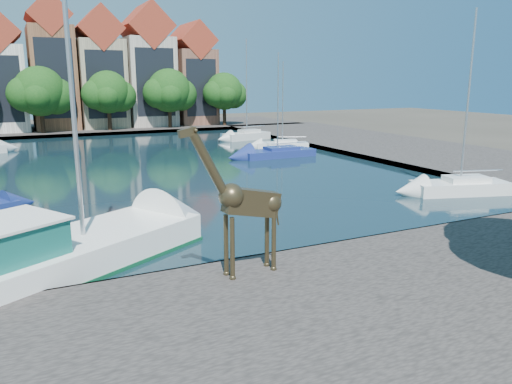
# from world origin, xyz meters

# --- Properties ---
(ground) EXTENTS (160.00, 160.00, 0.00)m
(ground) POSITION_xyz_m (0.00, 0.00, 0.00)
(ground) COLOR #38332B
(ground) RESTS_ON ground
(water_basin) EXTENTS (38.00, 50.00, 0.08)m
(water_basin) POSITION_xyz_m (0.00, 24.00, 0.04)
(water_basin) COLOR black
(water_basin) RESTS_ON ground
(near_quay) EXTENTS (50.00, 14.00, 0.50)m
(near_quay) POSITION_xyz_m (0.00, -7.00, 0.25)
(near_quay) COLOR #47413D
(near_quay) RESTS_ON ground
(far_quay) EXTENTS (60.00, 16.00, 0.50)m
(far_quay) POSITION_xyz_m (0.00, 56.00, 0.25)
(far_quay) COLOR #47413D
(far_quay) RESTS_ON ground
(right_quay) EXTENTS (14.00, 52.00, 0.50)m
(right_quay) POSITION_xyz_m (25.00, 24.00, 0.25)
(right_quay) COLOR #47413D
(right_quay) RESTS_ON ground
(townhouse_center) EXTENTS (5.44, 9.18, 16.93)m
(townhouse_center) POSITION_xyz_m (-4.00, 55.99, 8.36)
(townhouse_center) COLOR brown
(townhouse_center) RESTS_ON far_quay
(townhouse_east_inner) EXTENTS (5.94, 9.18, 15.79)m
(townhouse_east_inner) POSITION_xyz_m (2.00, 55.99, 7.73)
(townhouse_east_inner) COLOR tan
(townhouse_east_inner) RESTS_ON far_quay
(townhouse_east_mid) EXTENTS (6.43, 9.18, 16.65)m
(townhouse_east_mid) POSITION_xyz_m (8.50, 55.99, 8.10)
(townhouse_east_mid) COLOR #C0B3A4
(townhouse_east_mid) RESTS_ON far_quay
(townhouse_east_end) EXTENTS (5.44, 9.18, 14.43)m
(townhouse_east_end) POSITION_xyz_m (15.00, 55.99, 7.11)
(townhouse_east_end) COLOR brown
(townhouse_east_end) RESTS_ON far_quay
(far_tree_mid_west) EXTENTS (7.80, 6.00, 8.00)m
(far_tree_mid_west) POSITION_xyz_m (-5.89, 50.49, 5.29)
(far_tree_mid_west) COLOR #332114
(far_tree_mid_west) RESTS_ON far_quay
(far_tree_mid_east) EXTENTS (7.02, 5.40, 7.52)m
(far_tree_mid_east) POSITION_xyz_m (2.10, 50.49, 5.13)
(far_tree_mid_east) COLOR #332114
(far_tree_mid_east) RESTS_ON far_quay
(far_tree_east) EXTENTS (7.54, 5.80, 7.84)m
(far_tree_east) POSITION_xyz_m (10.11, 50.49, 5.24)
(far_tree_east) COLOR #332114
(far_tree_east) RESTS_ON far_quay
(far_tree_far_east) EXTENTS (6.76, 5.20, 7.36)m
(far_tree_far_east) POSITION_xyz_m (18.09, 50.49, 5.08)
(far_tree_far_east) COLOR #332114
(far_tree_far_east) RESTS_ON far_quay
(giraffe_statue) EXTENTS (3.55, 0.74, 5.06)m
(giraffe_statue) POSITION_xyz_m (-2.65, -1.52, 2.99)
(giraffe_statue) COLOR #3C321E
(giraffe_statue) RESTS_ON near_quay
(motorsailer) EXTENTS (12.35, 9.19, 12.04)m
(motorsailer) POSITION_xyz_m (-8.88, 2.04, 1.00)
(motorsailer) COLOR white
(motorsailer) RESTS_ON water_basin
(sailboat_right_a) EXTENTS (6.14, 3.62, 10.81)m
(sailboat_right_a) POSITION_xyz_m (15.00, 5.35, 0.68)
(sailboat_right_a) COLOR white
(sailboat_right_a) RESTS_ON water_basin
(sailboat_right_b) EXTENTS (6.83, 2.51, 9.14)m
(sailboat_right_b) POSITION_xyz_m (12.00, 23.35, 0.56)
(sailboat_right_b) COLOR navy
(sailboat_right_b) RESTS_ON water_basin
(sailboat_right_c) EXTENTS (5.42, 3.58, 8.53)m
(sailboat_right_c) POSITION_xyz_m (15.00, 27.91, 0.57)
(sailboat_right_c) COLOR white
(sailboat_right_c) RESTS_ON water_basin
(sailboat_right_d) EXTENTS (5.75, 2.89, 11.27)m
(sailboat_right_d) POSITION_xyz_m (15.00, 36.44, 0.73)
(sailboat_right_d) COLOR silver
(sailboat_right_d) RESTS_ON water_basin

